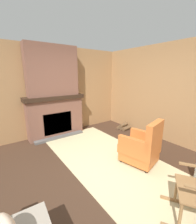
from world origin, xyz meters
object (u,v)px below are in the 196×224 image
Objects in this scene: armchair at (141,148)px; firewood_stack at (124,127)px; storage_case at (66,92)px; oil_lamp_vase at (43,94)px; decorative_plate_on_mantel at (54,91)px.

armchair is 2.04m from firewood_stack.
armchair is at bearing -35.56° from firewood_stack.
armchair is 4.19× the size of storage_case.
oil_lamp_vase is at bearing 11.39° from armchair.
armchair is 2.92m from oil_lamp_vase.
decorative_plate_on_mantel is (-0.89, -2.01, 1.28)m from firewood_stack.
firewood_stack is 2.77m from oil_lamp_vase.
storage_case is at bearing -2.89° from armchair.
firewood_stack is at bearing 66.19° from decorative_plate_on_mantel.
decorative_plate_on_mantel is (-2.53, -0.83, 1.01)m from armchair.
decorative_plate_on_mantel is at bearing 4.72° from armchair.
firewood_stack is 1.74× the size of storage_case.
storage_case is (0.00, 0.69, 0.00)m from oil_lamp_vase.
oil_lamp_vase is 0.34m from decorative_plate_on_mantel.
armchair is at bearing 10.62° from storage_case.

